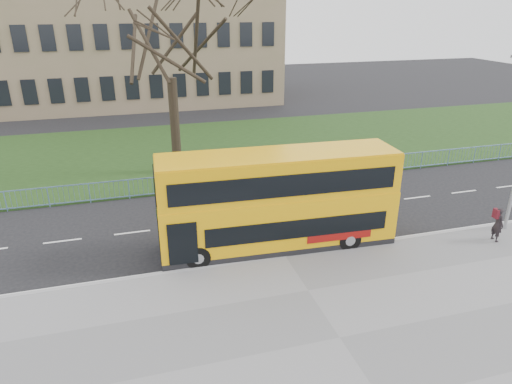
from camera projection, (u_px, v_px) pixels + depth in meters
ground at (273, 241)px, 20.21m from camera, size 120.00×120.00×0.00m
pavement at (340, 339)px, 14.19m from camera, size 80.00×10.50×0.12m
kerb at (285, 256)px, 18.81m from camera, size 80.00×0.20×0.14m
grass_verge at (213, 149)px, 32.91m from camera, size 80.00×15.40×0.08m
guard_railing at (238, 178)px, 25.87m from camera, size 40.00×0.12×1.10m
bare_tree at (170, 58)px, 25.71m from camera, size 9.53×9.53×13.62m
civic_building at (126, 32)px, 47.39m from camera, size 30.00×15.00×14.00m
yellow_bus at (278, 199)px, 18.94m from camera, size 9.97×2.81×4.14m
pedestrian at (498, 224)px, 19.70m from camera, size 0.37×0.57×1.55m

